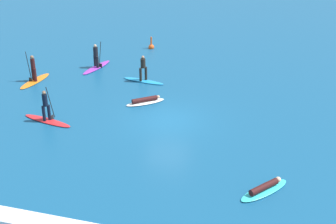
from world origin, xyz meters
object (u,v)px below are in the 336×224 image
(surfer_on_orange_board, at_px, (34,75))
(marker_buoy, at_px, (151,46))
(surfer_on_teal_board, at_px, (265,189))
(surfer_on_white_board, at_px, (145,101))
(surfer_on_purple_board, at_px, (96,62))
(surfer_on_blue_board, at_px, (143,75))
(surfer_on_red_board, at_px, (47,115))

(surfer_on_orange_board, height_order, marker_buoy, surfer_on_orange_board)
(surfer_on_teal_board, height_order, marker_buoy, marker_buoy)
(surfer_on_teal_board, bearing_deg, surfer_on_white_board, 84.57)
(surfer_on_orange_board, relative_size, marker_buoy, 2.93)
(surfer_on_orange_board, bearing_deg, surfer_on_teal_board, 67.11)
(surfer_on_purple_board, relative_size, surfer_on_white_board, 1.44)
(surfer_on_blue_board, distance_m, surfer_on_teal_board, 14.13)
(surfer_on_blue_board, bearing_deg, surfer_on_teal_board, 139.30)
(surfer_on_purple_board, xyz_separation_m, marker_buoy, (2.47, 5.45, -0.25))
(surfer_on_blue_board, height_order, surfer_on_teal_board, surfer_on_blue_board)
(surfer_on_red_board, height_order, marker_buoy, surfer_on_red_board)
(surfer_on_blue_board, height_order, marker_buoy, surfer_on_blue_board)
(surfer_on_purple_board, height_order, marker_buoy, surfer_on_purple_board)
(surfer_on_red_board, height_order, surfer_on_white_board, surfer_on_red_board)
(surfer_on_orange_board, bearing_deg, marker_buoy, 154.49)
(surfer_on_blue_board, xyz_separation_m, surfer_on_orange_board, (-7.11, -1.99, -0.02))
(surfer_on_red_board, bearing_deg, surfer_on_white_board, 53.35)
(surfer_on_red_board, relative_size, surfer_on_teal_board, 1.27)
(surfer_on_orange_board, distance_m, surfer_on_white_board, 8.46)
(surfer_on_red_board, height_order, surfer_on_teal_board, surfer_on_red_board)
(surfer_on_blue_board, distance_m, surfer_on_orange_board, 7.39)
(surfer_on_orange_board, xyz_separation_m, surfer_on_white_board, (8.35, -1.35, -0.32))
(surfer_on_purple_board, relative_size, surfer_on_orange_board, 1.06)
(surfer_on_white_board, relative_size, marker_buoy, 2.16)
(surfer_on_white_board, bearing_deg, surfer_on_blue_board, 70.44)
(surfer_on_teal_board, height_order, surfer_on_orange_board, surfer_on_orange_board)
(surfer_on_teal_board, relative_size, surfer_on_white_board, 1.12)
(surfer_on_purple_board, bearing_deg, surfer_on_blue_board, -101.02)
(surfer_on_blue_board, height_order, surfer_on_red_board, surfer_on_red_board)
(surfer_on_red_board, distance_m, surfer_on_teal_board, 12.94)
(surfer_on_blue_board, bearing_deg, surfer_on_purple_board, -12.34)
(surfer_on_purple_board, distance_m, surfer_on_white_board, 7.31)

